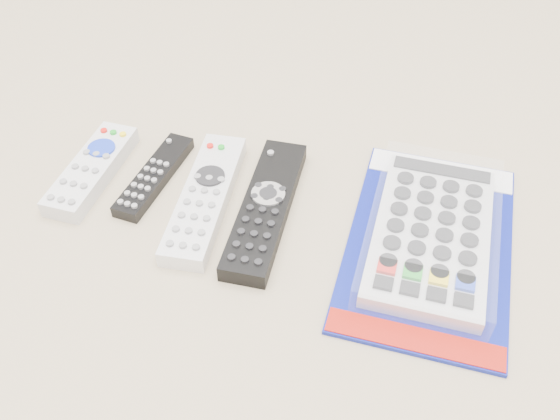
% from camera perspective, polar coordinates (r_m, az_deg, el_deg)
% --- Properties ---
extents(remote_small_grey, '(0.07, 0.17, 0.03)m').
position_cam_1_polar(remote_small_grey, '(0.85, -16.84, 3.55)').
color(remote_small_grey, silver).
rests_on(remote_small_grey, ground).
extents(remote_slim_black, '(0.07, 0.16, 0.02)m').
position_cam_1_polar(remote_slim_black, '(0.82, -11.44, 3.07)').
color(remote_slim_black, black).
rests_on(remote_slim_black, ground).
extents(remote_silver_dvd, '(0.06, 0.22, 0.03)m').
position_cam_1_polar(remote_silver_dvd, '(0.78, -6.87, 1.14)').
color(remote_silver_dvd, silver).
rests_on(remote_silver_dvd, ground).
extents(remote_large_black, '(0.07, 0.23, 0.03)m').
position_cam_1_polar(remote_large_black, '(0.76, -1.32, 0.20)').
color(remote_large_black, black).
rests_on(remote_large_black, ground).
extents(jumbo_remote_packaged, '(0.22, 0.33, 0.04)m').
position_cam_1_polar(jumbo_remote_packaged, '(0.74, 13.70, -2.04)').
color(jumbo_remote_packaged, navy).
rests_on(jumbo_remote_packaged, ground).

